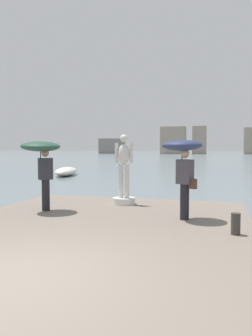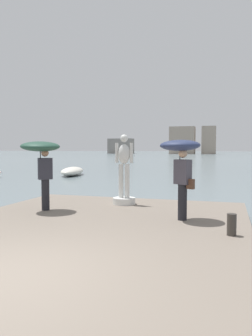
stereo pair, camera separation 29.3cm
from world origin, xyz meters
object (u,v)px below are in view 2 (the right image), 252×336
object	(u,v)px
mooring_bollard	(232,225)
boat_near	(72,171)
onlooker_right	(181,156)
statue_white_figure	(124,179)
onlooker_left	(41,154)

from	to	relation	value
mooring_bollard	boat_near	xyz separation A→B (m)	(-11.85, 17.08, -0.29)
onlooker_right	statue_white_figure	bearing A→B (deg)	138.69
mooring_bollard	boat_near	world-z (taller)	mooring_bollard
onlooker_right	boat_near	xyz separation A→B (m)	(-10.66, 15.84, -1.62)
onlooker_left	mooring_bollard	size ratio (longest dim) A/B	4.48
mooring_bollard	boat_near	bearing A→B (deg)	124.75
statue_white_figure	onlooker_right	xyz separation A→B (m)	(2.00, -1.76, 0.75)
mooring_bollard	statue_white_figure	bearing A→B (deg)	136.83
mooring_bollard	boat_near	distance (m)	20.79
onlooker_left	onlooker_right	distance (m)	3.91
onlooker_right	boat_near	distance (m)	19.16
onlooker_left	onlooker_right	bearing A→B (deg)	-1.24
statue_white_figure	boat_near	distance (m)	16.56
onlooker_left	boat_near	distance (m)	17.22
statue_white_figure	boat_near	world-z (taller)	statue_white_figure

